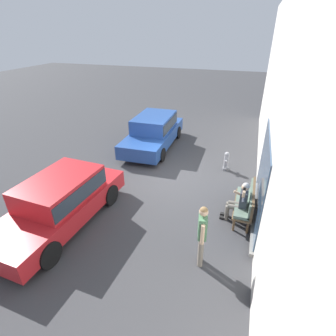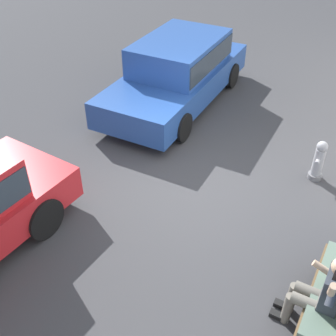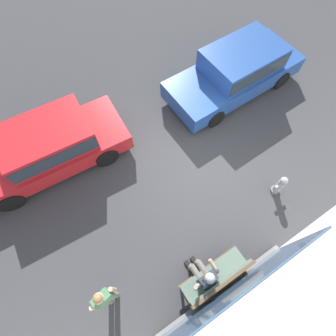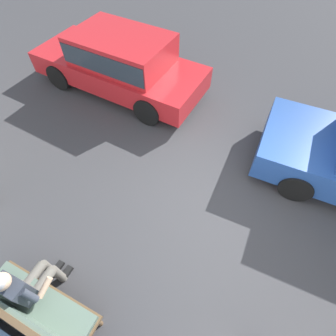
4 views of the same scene
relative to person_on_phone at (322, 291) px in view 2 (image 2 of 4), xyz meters
name	(u,v)px [view 2 (image 2 of 4)]	position (x,y,z in m)	size (l,w,h in m)	color
ground_plane	(191,184)	(-1.84, -2.67, -0.71)	(60.00, 60.00, 0.00)	#38383A
person_on_phone	(322,291)	(0.00, 0.00, 0.00)	(0.73, 0.74, 1.34)	#6B665B
parked_car_near	(178,69)	(-4.57, -4.43, 0.12)	(4.69, 2.04, 1.53)	#23478E
fire_hydrant	(318,161)	(-3.14, -0.73, -0.32)	(0.38, 0.26, 0.81)	slate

